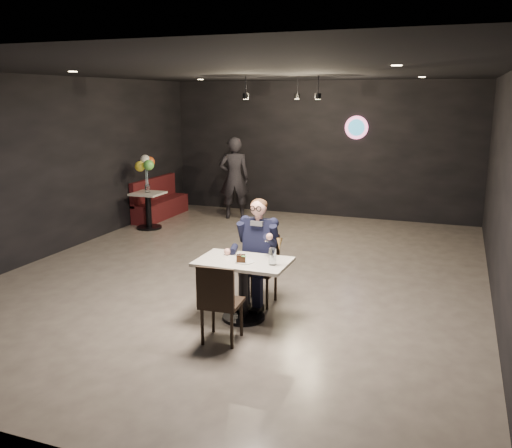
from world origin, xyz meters
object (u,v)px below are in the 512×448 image
at_px(chair_far, 259,270).
at_px(chair_near, 222,301).
at_px(main_table, 243,290).
at_px(passerby, 234,178).
at_px(seated_man, 259,251).
at_px(balloon_vase, 148,189).
at_px(booth_bench, 161,198).
at_px(sundae_glass, 272,257).
at_px(side_table, 149,211).

relative_size(chair_far, chair_near, 1.00).
height_order(main_table, passerby, passerby).
xyz_separation_m(seated_man, balloon_vase, (-3.56, 3.10, 0.11)).
height_order(main_table, seated_man, seated_man).
bearing_deg(main_table, chair_near, -90.00).
relative_size(chair_far, booth_bench, 0.52).
height_order(chair_far, chair_near, same).
distance_m(sundae_glass, side_table, 5.43).
bearing_deg(sundae_glass, main_table, 173.16).
relative_size(side_table, balloon_vase, 4.59).
distance_m(main_table, passerby, 5.66).
bearing_deg(balloon_vase, main_table, -45.66).
relative_size(chair_far, sundae_glass, 4.69).
bearing_deg(chair_near, main_table, 85.60).
bearing_deg(chair_far, passerby, 116.37).
bearing_deg(seated_man, sundae_glass, -57.19).
bearing_deg(chair_near, passerby, 107.10).
height_order(main_table, booth_bench, booth_bench).
bearing_deg(side_table, sundae_glass, -43.09).
bearing_deg(side_table, main_table, -45.66).
bearing_deg(balloon_vase, chair_far, -40.99).
xyz_separation_m(main_table, passerby, (-2.28, 5.15, 0.53)).
height_order(main_table, sundae_glass, sundae_glass).
distance_m(chair_far, side_table, 4.72).
bearing_deg(main_table, sundae_glass, -6.84).
height_order(booth_bench, passerby, passerby).
bearing_deg(passerby, main_table, 92.44).
xyz_separation_m(sundae_glass, balloon_vase, (-3.95, 3.69, -0.02)).
relative_size(main_table, chair_near, 1.20).
xyz_separation_m(seated_man, passerby, (-2.28, 4.60, 0.18)).
distance_m(chair_far, passerby, 5.16).
relative_size(seated_man, sundae_glass, 7.33).
xyz_separation_m(chair_near, booth_bench, (-3.86, 5.29, -0.02)).
xyz_separation_m(chair_near, balloon_vase, (-3.56, 4.29, 0.37)).
bearing_deg(booth_bench, balloon_vase, -73.30).
bearing_deg(sundae_glass, passerby, 117.15).
distance_m(chair_near, side_table, 5.57).
bearing_deg(booth_bench, passerby, 17.72).
bearing_deg(sundae_glass, seated_man, 122.81).
xyz_separation_m(main_table, chair_far, (0.00, 0.55, 0.09)).
height_order(seated_man, side_table, seated_man).
height_order(sundae_glass, booth_bench, sundae_glass).
bearing_deg(sundae_glass, chair_near, -122.96).
bearing_deg(chair_far, sundae_glass, -57.19).
xyz_separation_m(booth_bench, balloon_vase, (0.30, -1.00, 0.39)).
bearing_deg(passerby, balloon_vase, 28.14).
bearing_deg(balloon_vase, chair_near, -50.26).
distance_m(booth_bench, balloon_vase, 1.11).
distance_m(side_table, balloon_vase, 0.46).
xyz_separation_m(chair_near, passerby, (-2.28, 5.79, 0.44)).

